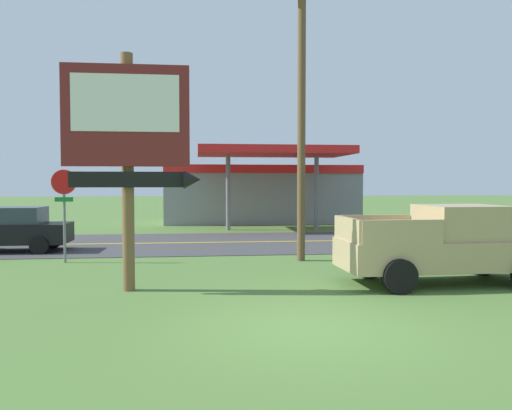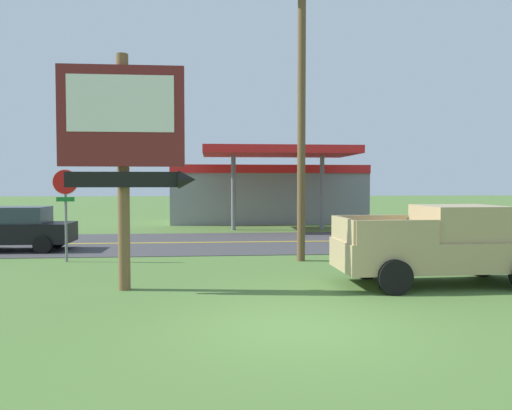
{
  "view_description": "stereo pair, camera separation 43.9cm",
  "coord_description": "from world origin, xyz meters",
  "px_view_note": "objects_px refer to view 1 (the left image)",
  "views": [
    {
      "loc": [
        -1.9,
        -8.69,
        2.52
      ],
      "look_at": [
        0.0,
        8.0,
        1.8
      ],
      "focal_mm": 36.33,
      "sensor_mm": 36.0,
      "label": 1
    },
    {
      "loc": [
        -1.47,
        -8.74,
        2.52
      ],
      "look_at": [
        0.0,
        8.0,
        1.8
      ],
      "focal_mm": 36.33,
      "sensor_mm": 36.0,
      "label": 2
    }
  ],
  "objects_px": {
    "stop_sign": "(64,199)",
    "gas_station": "(260,192)",
    "utility_pole": "(302,97)",
    "car_black_near_lane": "(10,229)",
    "pickup_tan_parked_on_lawn": "(447,245)",
    "motel_sign": "(129,136)"
  },
  "relations": [
    {
      "from": "motel_sign",
      "to": "utility_pole",
      "type": "xyz_separation_m",
      "value": [
        4.87,
        4.25,
        1.68
      ]
    },
    {
      "from": "utility_pole",
      "to": "gas_station",
      "type": "bearing_deg",
      "value": 87.58
    },
    {
      "from": "gas_station",
      "to": "pickup_tan_parked_on_lawn",
      "type": "bearing_deg",
      "value": -84.1
    },
    {
      "from": "pickup_tan_parked_on_lawn",
      "to": "car_black_near_lane",
      "type": "bearing_deg",
      "value": 150.19
    },
    {
      "from": "motel_sign",
      "to": "gas_station",
      "type": "relative_size",
      "value": 0.46
    },
    {
      "from": "stop_sign",
      "to": "gas_station",
      "type": "relative_size",
      "value": 0.25
    },
    {
      "from": "car_black_near_lane",
      "to": "motel_sign",
      "type": "bearing_deg",
      "value": -55.19
    },
    {
      "from": "utility_pole",
      "to": "gas_station",
      "type": "relative_size",
      "value": 0.83
    },
    {
      "from": "stop_sign",
      "to": "car_black_near_lane",
      "type": "xyz_separation_m",
      "value": [
        -2.62,
        2.86,
        -1.2
      ]
    },
    {
      "from": "stop_sign",
      "to": "utility_pole",
      "type": "height_order",
      "value": "utility_pole"
    },
    {
      "from": "utility_pole",
      "to": "car_black_near_lane",
      "type": "xyz_separation_m",
      "value": [
        -10.11,
        3.29,
        -4.44
      ]
    },
    {
      "from": "stop_sign",
      "to": "gas_station",
      "type": "bearing_deg",
      "value": 63.34
    },
    {
      "from": "gas_station",
      "to": "car_black_near_lane",
      "type": "distance_m",
      "value": 17.33
    },
    {
      "from": "motel_sign",
      "to": "pickup_tan_parked_on_lawn",
      "type": "distance_m",
      "value": 8.18
    },
    {
      "from": "motel_sign",
      "to": "gas_station",
      "type": "distance_m",
      "value": 21.82
    },
    {
      "from": "stop_sign",
      "to": "utility_pole",
      "type": "xyz_separation_m",
      "value": [
        7.5,
        -0.43,
        3.25
      ]
    },
    {
      "from": "stop_sign",
      "to": "car_black_near_lane",
      "type": "distance_m",
      "value": 4.06
    },
    {
      "from": "utility_pole",
      "to": "pickup_tan_parked_on_lawn",
      "type": "distance_m",
      "value": 6.64
    },
    {
      "from": "utility_pole",
      "to": "gas_station",
      "type": "distance_m",
      "value": 17.11
    },
    {
      "from": "stop_sign",
      "to": "utility_pole",
      "type": "distance_m",
      "value": 8.18
    },
    {
      "from": "utility_pole",
      "to": "stop_sign",
      "type": "bearing_deg",
      "value": 176.73
    },
    {
      "from": "motel_sign",
      "to": "utility_pole",
      "type": "relative_size",
      "value": 0.55
    }
  ]
}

